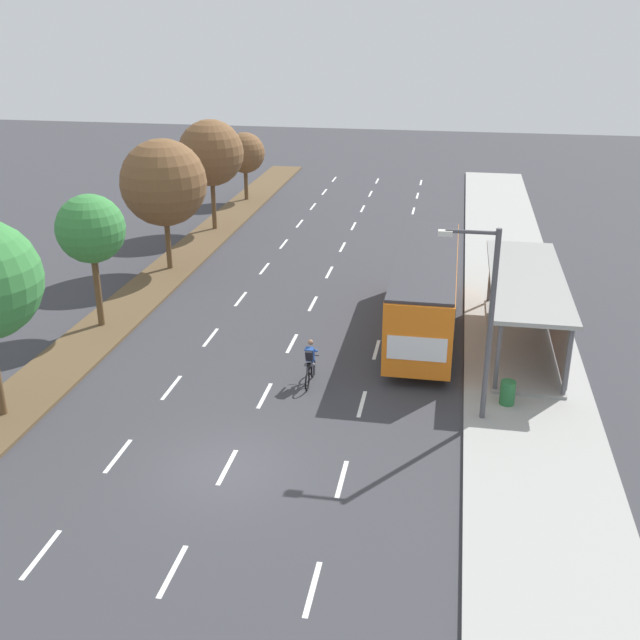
{
  "coord_description": "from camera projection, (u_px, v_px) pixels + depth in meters",
  "views": [
    {
      "loc": [
        6.2,
        -18.54,
        12.78
      ],
      "look_at": [
        1.21,
        9.22,
        1.2
      ],
      "focal_mm": 42.59,
      "sensor_mm": 36.0,
      "label": 1
    }
  ],
  "objects": [
    {
      "name": "ground_plane",
      "position": [
        226.0,
        469.0,
        22.75
      ],
      "size": [
        140.0,
        140.0,
        0.0
      ],
      "primitive_type": "plane",
      "color": "#38383D"
    },
    {
      "name": "median_strip",
      "position": [
        187.0,
        255.0,
        42.3
      ],
      "size": [
        2.6,
        52.0,
        0.12
      ],
      "primitive_type": "cube",
      "color": "brown",
      "rests_on": "ground"
    },
    {
      "name": "sidewalk_right",
      "position": [
        509.0,
        273.0,
        39.42
      ],
      "size": [
        4.5,
        52.0,
        0.15
      ],
      "primitive_type": "cube",
      "color": "#9E9E99",
      "rests_on": "ground"
    },
    {
      "name": "lane_divider_left",
      "position": [
        264.0,
        269.0,
        40.31
      ],
      "size": [
        0.14,
        48.32,
        0.01
      ],
      "color": "white",
      "rests_on": "ground"
    },
    {
      "name": "lane_divider_center",
      "position": [
        329.0,
        272.0,
        39.74
      ],
      "size": [
        0.14,
        48.32,
        0.01
      ],
      "color": "white",
      "rests_on": "ground"
    },
    {
      "name": "lane_divider_right",
      "position": [
        396.0,
        276.0,
        39.16
      ],
      "size": [
        0.14,
        48.32,
        0.01
      ],
      "color": "white",
      "rests_on": "ground"
    },
    {
      "name": "bus_shelter",
      "position": [
        532.0,
        304.0,
        30.27
      ],
      "size": [
        2.9,
        9.86,
        2.86
      ],
      "color": "gray",
      "rests_on": "sidewalk_right"
    },
    {
      "name": "bus",
      "position": [
        425.0,
        285.0,
        31.78
      ],
      "size": [
        2.54,
        11.29,
        3.37
      ],
      "color": "orange",
      "rests_on": "ground"
    },
    {
      "name": "cyclist",
      "position": [
        310.0,
        364.0,
        27.66
      ],
      "size": [
        0.46,
        1.82,
        1.71
      ],
      "color": "black",
      "rests_on": "ground"
    },
    {
      "name": "median_tree_second",
      "position": [
        91.0,
        229.0,
        31.26
      ],
      "size": [
        2.86,
        2.86,
        5.7
      ],
      "color": "brown",
      "rests_on": "median_strip"
    },
    {
      "name": "median_tree_third",
      "position": [
        164.0,
        183.0,
        38.34
      ],
      "size": [
        4.39,
        4.39,
        6.73
      ],
      "color": "brown",
      "rests_on": "median_strip"
    },
    {
      "name": "median_tree_fourth",
      "position": [
        211.0,
        153.0,
        45.5
      ],
      "size": [
        3.95,
        3.95,
        6.65
      ],
      "color": "brown",
      "rests_on": "median_strip"
    },
    {
      "name": "median_tree_fifth",
      "position": [
        245.0,
        153.0,
        53.24
      ],
      "size": [
        2.82,
        2.82,
        4.73
      ],
      "color": "brown",
      "rests_on": "median_strip"
    },
    {
      "name": "streetlight",
      "position": [
        486.0,
        313.0,
        23.95
      ],
      "size": [
        1.91,
        0.24,
        6.5
      ],
      "color": "#4C4C51",
      "rests_on": "sidewalk_right"
    },
    {
      "name": "trash_bin",
      "position": [
        508.0,
        393.0,
        26.05
      ],
      "size": [
        0.52,
        0.52,
        0.85
      ],
      "primitive_type": "cylinder",
      "color": "#286B38",
      "rests_on": "sidewalk_right"
    }
  ]
}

